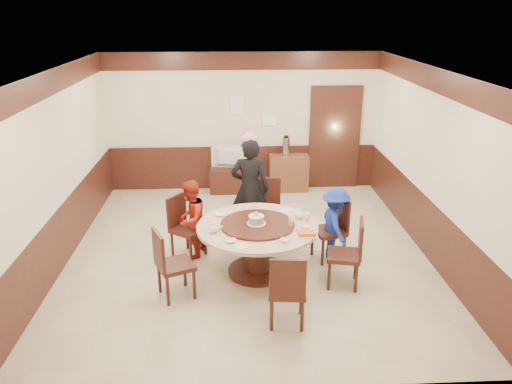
{
  "coord_description": "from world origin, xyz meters",
  "views": [
    {
      "loc": [
        -0.22,
        -7.02,
        3.64
      ],
      "look_at": [
        0.11,
        -0.25,
        1.1
      ],
      "focal_mm": 35.0,
      "sensor_mm": 36.0,
      "label": 1
    }
  ],
  "objects_px": {
    "person_standing": "(250,189)",
    "thermos": "(286,147)",
    "banquet_table": "(257,239)",
    "person_blue": "(335,224)",
    "television": "(230,157)",
    "birthday_cake": "(256,220)",
    "shrimp_platter": "(306,234)",
    "tv_stand": "(231,180)",
    "person_red": "(191,219)",
    "side_cabinet": "(289,173)"
  },
  "relations": [
    {
      "from": "tv_stand",
      "to": "thermos",
      "type": "bearing_deg",
      "value": 1.51
    },
    {
      "from": "person_blue",
      "to": "shrimp_platter",
      "type": "xyz_separation_m",
      "value": [
        -0.54,
        -0.73,
        0.2
      ]
    },
    {
      "from": "person_standing",
      "to": "person_red",
      "type": "distance_m",
      "value": 1.13
    },
    {
      "from": "banquet_table",
      "to": "person_blue",
      "type": "bearing_deg",
      "value": 16.6
    },
    {
      "from": "birthday_cake",
      "to": "thermos",
      "type": "height_order",
      "value": "thermos"
    },
    {
      "from": "person_red",
      "to": "birthday_cake",
      "type": "height_order",
      "value": "person_red"
    },
    {
      "from": "person_red",
      "to": "birthday_cake",
      "type": "bearing_deg",
      "value": 78.23
    },
    {
      "from": "shrimp_platter",
      "to": "thermos",
      "type": "bearing_deg",
      "value": 88.05
    },
    {
      "from": "banquet_table",
      "to": "person_standing",
      "type": "relative_size",
      "value": 1.0
    },
    {
      "from": "person_blue",
      "to": "thermos",
      "type": "distance_m",
      "value": 3.13
    },
    {
      "from": "person_red",
      "to": "tv_stand",
      "type": "relative_size",
      "value": 1.44
    },
    {
      "from": "television",
      "to": "side_cabinet",
      "type": "distance_m",
      "value": 1.26
    },
    {
      "from": "person_blue",
      "to": "tv_stand",
      "type": "height_order",
      "value": "person_blue"
    },
    {
      "from": "person_standing",
      "to": "shrimp_platter",
      "type": "relative_size",
      "value": 5.69
    },
    {
      "from": "person_red",
      "to": "shrimp_platter",
      "type": "distance_m",
      "value": 1.88
    },
    {
      "from": "person_red",
      "to": "television",
      "type": "height_order",
      "value": "person_red"
    },
    {
      "from": "person_blue",
      "to": "thermos",
      "type": "height_order",
      "value": "person_blue"
    },
    {
      "from": "side_cabinet",
      "to": "thermos",
      "type": "distance_m",
      "value": 0.57
    },
    {
      "from": "person_standing",
      "to": "person_blue",
      "type": "bearing_deg",
      "value": 153.98
    },
    {
      "from": "shrimp_platter",
      "to": "tv_stand",
      "type": "distance_m",
      "value": 3.94
    },
    {
      "from": "person_blue",
      "to": "birthday_cake",
      "type": "relative_size",
      "value": 4.35
    },
    {
      "from": "television",
      "to": "thermos",
      "type": "xyz_separation_m",
      "value": [
        1.14,
        0.03,
        0.21
      ]
    },
    {
      "from": "television",
      "to": "shrimp_platter",
      "type": "bearing_deg",
      "value": 114.68
    },
    {
      "from": "person_red",
      "to": "person_blue",
      "type": "bearing_deg",
      "value": 103.54
    },
    {
      "from": "person_blue",
      "to": "banquet_table",
      "type": "bearing_deg",
      "value": 99.28
    },
    {
      "from": "shrimp_platter",
      "to": "tv_stand",
      "type": "relative_size",
      "value": 0.35
    },
    {
      "from": "side_cabinet",
      "to": "tv_stand",
      "type": "bearing_deg",
      "value": -178.58
    },
    {
      "from": "banquet_table",
      "to": "birthday_cake",
      "type": "xyz_separation_m",
      "value": [
        -0.02,
        -0.01,
        0.31
      ]
    },
    {
      "from": "side_cabinet",
      "to": "shrimp_platter",
      "type": "bearing_deg",
      "value": -92.94
    },
    {
      "from": "birthday_cake",
      "to": "side_cabinet",
      "type": "bearing_deg",
      "value": 76.18
    },
    {
      "from": "person_standing",
      "to": "birthday_cake",
      "type": "relative_size",
      "value": 6.42
    },
    {
      "from": "shrimp_platter",
      "to": "person_standing",
      "type": "bearing_deg",
      "value": 113.91
    },
    {
      "from": "birthday_cake",
      "to": "side_cabinet",
      "type": "distance_m",
      "value": 3.57
    },
    {
      "from": "shrimp_platter",
      "to": "side_cabinet",
      "type": "relative_size",
      "value": 0.38
    },
    {
      "from": "television",
      "to": "side_cabinet",
      "type": "xyz_separation_m",
      "value": [
        1.21,
        0.03,
        -0.36
      ]
    },
    {
      "from": "person_red",
      "to": "side_cabinet",
      "type": "height_order",
      "value": "person_red"
    },
    {
      "from": "tv_stand",
      "to": "television",
      "type": "xyz_separation_m",
      "value": [
        0.0,
        0.0,
        0.48
      ]
    },
    {
      "from": "person_standing",
      "to": "thermos",
      "type": "distance_m",
      "value": 2.39
    },
    {
      "from": "side_cabinet",
      "to": "person_blue",
      "type": "bearing_deg",
      "value": -83.59
    },
    {
      "from": "banquet_table",
      "to": "person_blue",
      "type": "distance_m",
      "value": 1.23
    },
    {
      "from": "television",
      "to": "thermos",
      "type": "bearing_deg",
      "value": -168.83
    },
    {
      "from": "banquet_table",
      "to": "person_standing",
      "type": "xyz_separation_m",
      "value": [
        -0.06,
        1.19,
        0.32
      ]
    },
    {
      "from": "person_red",
      "to": "thermos",
      "type": "relative_size",
      "value": 3.22
    },
    {
      "from": "person_standing",
      "to": "television",
      "type": "distance_m",
      "value": 2.23
    },
    {
      "from": "tv_stand",
      "to": "banquet_table",
      "type": "bearing_deg",
      "value": -83.67
    },
    {
      "from": "side_cabinet",
      "to": "birthday_cake",
      "type": "bearing_deg",
      "value": -103.82
    },
    {
      "from": "person_blue",
      "to": "television",
      "type": "height_order",
      "value": "person_blue"
    },
    {
      "from": "person_standing",
      "to": "thermos",
      "type": "bearing_deg",
      "value": -102.0
    },
    {
      "from": "birthday_cake",
      "to": "shrimp_platter",
      "type": "xyz_separation_m",
      "value": [
        0.65,
        -0.36,
        -0.07
      ]
    },
    {
      "from": "shrimp_platter",
      "to": "side_cabinet",
      "type": "bearing_deg",
      "value": 87.06
    }
  ]
}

